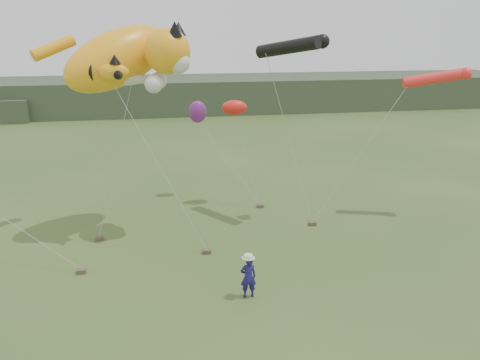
% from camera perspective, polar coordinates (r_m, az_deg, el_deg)
% --- Properties ---
extents(ground, '(120.00, 120.00, 0.00)m').
position_cam_1_polar(ground, '(18.67, 1.88, -13.44)').
color(ground, '#385123').
rests_on(ground, ground).
extents(headland, '(90.00, 13.00, 4.00)m').
position_cam_1_polar(headland, '(60.81, -9.77, 10.14)').
color(headland, '#2D3D28').
rests_on(headland, ground).
extents(festival_attendant, '(0.61, 0.40, 1.66)m').
position_cam_1_polar(festival_attendant, '(17.95, 1.01, -11.73)').
color(festival_attendant, navy).
rests_on(festival_attendant, ground).
extents(sandbag_anchors, '(11.48, 6.47, 0.18)m').
position_cam_1_polar(sandbag_anchors, '(23.15, -5.01, -6.77)').
color(sandbag_anchors, brown).
rests_on(sandbag_anchors, ground).
extents(cat_kite, '(7.37, 5.23, 4.26)m').
position_cam_1_polar(cat_kite, '(22.95, -13.45, 14.30)').
color(cat_kite, '#FFA616').
rests_on(cat_kite, ground).
extents(fish_kite, '(2.34, 1.58, 1.21)m').
position_cam_1_polar(fish_kite, '(21.85, -16.35, 12.58)').
color(fish_kite, orange).
rests_on(fish_kite, ground).
extents(tube_kites, '(10.68, 3.43, 2.73)m').
position_cam_1_polar(tube_kites, '(24.93, 13.73, 14.14)').
color(tube_kites, black).
rests_on(tube_kites, ground).
extents(misc_kites, '(3.18, 2.35, 1.50)m').
position_cam_1_polar(misc_kites, '(27.08, -2.96, 8.55)').
color(misc_kites, red).
rests_on(misc_kites, ground).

